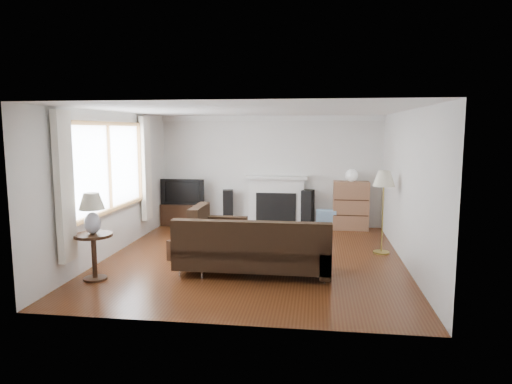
# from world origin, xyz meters

# --- Properties ---
(room) EXTENTS (5.10, 5.60, 2.54)m
(room) POSITION_xyz_m (0.00, 0.00, 1.25)
(room) COLOR #4F2611
(room) RESTS_ON ground
(window) EXTENTS (0.12, 2.74, 1.54)m
(window) POSITION_xyz_m (-2.45, -0.20, 1.55)
(window) COLOR brown
(window) RESTS_ON room
(curtain_near) EXTENTS (0.10, 0.35, 2.10)m
(curtain_near) POSITION_xyz_m (-2.40, -1.72, 1.40)
(curtain_near) COLOR #EEE4D0
(curtain_near) RESTS_ON room
(curtain_far) EXTENTS (0.10, 0.35, 2.10)m
(curtain_far) POSITION_xyz_m (-2.40, 1.32, 1.40)
(curtain_far) COLOR #EEE4D0
(curtain_far) RESTS_ON room
(fireplace) EXTENTS (1.40, 0.26, 1.15)m
(fireplace) POSITION_xyz_m (0.15, 2.64, 0.57)
(fireplace) COLOR white
(fireplace) RESTS_ON room
(tv_stand) EXTENTS (0.99, 0.44, 0.49)m
(tv_stand) POSITION_xyz_m (-1.98, 2.50, 0.25)
(tv_stand) COLOR black
(tv_stand) RESTS_ON ground
(television) EXTENTS (1.01, 0.13, 0.58)m
(television) POSITION_xyz_m (-1.96, 2.50, 0.79)
(television) COLOR black
(television) RESTS_ON tv_stand
(speaker_left) EXTENTS (0.28, 0.31, 0.82)m
(speaker_left) POSITION_xyz_m (-0.95, 2.55, 0.41)
(speaker_left) COLOR black
(speaker_left) RESTS_ON ground
(speaker_right) EXTENTS (0.30, 0.34, 0.85)m
(speaker_right) POSITION_xyz_m (0.86, 2.55, 0.43)
(speaker_right) COLOR black
(speaker_right) RESTS_ON ground
(bookshelf) EXTENTS (0.77, 0.37, 1.06)m
(bookshelf) POSITION_xyz_m (1.81, 2.53, 0.53)
(bookshelf) COLOR #8C5D41
(bookshelf) RESTS_ON ground
(globe_lamp) EXTENTS (0.27, 0.27, 0.27)m
(globe_lamp) POSITION_xyz_m (1.81, 2.53, 1.20)
(globe_lamp) COLOR white
(globe_lamp) RESTS_ON bookshelf
(sectional_sofa) EXTENTS (2.53, 1.85, 0.82)m
(sectional_sofa) POSITION_xyz_m (0.12, -0.83, 0.41)
(sectional_sofa) COLOR black
(sectional_sofa) RESTS_ON ground
(coffee_table) EXTENTS (1.09, 0.82, 0.38)m
(coffee_table) POSITION_xyz_m (0.20, 0.41, 0.19)
(coffee_table) COLOR olive
(coffee_table) RESTS_ON ground
(footstool) EXTENTS (0.54, 0.54, 0.35)m
(footstool) POSITION_xyz_m (-1.15, -0.29, 0.17)
(footstool) COLOR black
(footstool) RESTS_ON ground
(floor_lamp) EXTENTS (0.45, 0.45, 1.48)m
(floor_lamp) POSITION_xyz_m (2.22, 0.59, 0.74)
(floor_lamp) COLOR #AC943C
(floor_lamp) RESTS_ON ground
(side_table) EXTENTS (0.55, 0.55, 0.69)m
(side_table) POSITION_xyz_m (-2.15, -1.46, 0.34)
(side_table) COLOR black
(side_table) RESTS_ON ground
(table_lamp) EXTENTS (0.36, 0.36, 0.59)m
(table_lamp) POSITION_xyz_m (-2.15, -1.46, 0.98)
(table_lamp) COLOR silver
(table_lamp) RESTS_ON side_table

